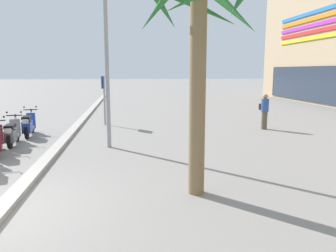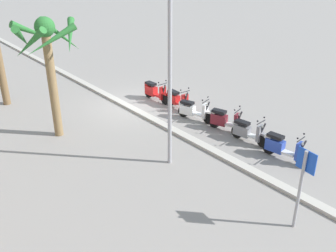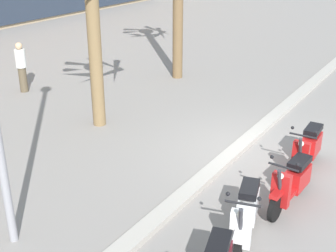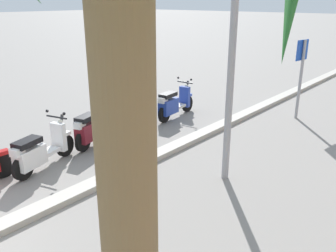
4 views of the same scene
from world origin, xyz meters
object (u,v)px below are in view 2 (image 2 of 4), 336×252
Objects in this scene: scooter_red_gap_after_mid at (155,91)px; street_lamp at (170,57)px; scooter_red_mid_front at (177,100)px; scooter_white_second_in_line at (193,110)px; scooter_blue_far_back at (282,147)px; crossing_sign at (302,181)px; scooter_maroon_mid_rear at (224,120)px; scooter_grey_last_in_row at (248,131)px; palm_tree_near_sign at (47,49)px.

street_lamp is (-5.30, 3.39, 3.42)m from scooter_red_gap_after_mid.
scooter_red_mid_front and scooter_red_gap_after_mid have the same top height.
scooter_white_second_in_line is 1.50m from scooter_red_mid_front.
crossing_sign is (-2.50, 2.90, 1.04)m from scooter_blue_far_back.
scooter_blue_far_back and scooter_maroon_mid_rear have the same top height.
scooter_maroon_mid_rear is (1.30, -0.06, 0.02)m from scooter_grey_last_in_row.
crossing_sign reaches higher than scooter_blue_far_back.
scooter_maroon_mid_rear is at bearing -28.98° from crossing_sign.
street_lamp is (-4.68, -2.14, 0.26)m from palm_tree_near_sign.
scooter_grey_last_in_row is 0.94× the size of scooter_red_gap_after_mid.
scooter_red_mid_front is (1.47, -0.32, -0.00)m from scooter_white_second_in_line.
scooter_white_second_in_line is 1.00× the size of scooter_red_mid_front.
street_lamp is (-3.75, 3.57, 3.45)m from scooter_red_mid_front.
crossing_sign is at bearing 158.79° from scooter_white_second_in_line.
scooter_maroon_mid_rear is 3.14m from scooter_red_mid_front.
scooter_maroon_mid_rear is 0.95× the size of scooter_white_second_in_line.
crossing_sign reaches higher than scooter_red_mid_front.
scooter_red_gap_after_mid is 6.40m from palm_tree_near_sign.
street_lamp is at bearing 125.02° from scooter_white_second_in_line.
scooter_red_gap_after_mid is at bearing -0.20° from scooter_blue_far_back.
palm_tree_near_sign is at bearing 46.16° from scooter_grey_last_in_row.
palm_tree_near_sign reaches higher than scooter_maroon_mid_rear.
scooter_red_mid_front is 0.74× the size of crossing_sign.
palm_tree_near_sign is at bearing 15.28° from crossing_sign.
scooter_maroon_mid_rear is 0.27× the size of street_lamp.
palm_tree_near_sign reaches higher than scooter_grey_last_in_row.
street_lamp reaches higher than crossing_sign.
scooter_maroon_mid_rear is 6.37m from crossing_sign.
scooter_red_gap_after_mid is 7.16m from street_lamp.
scooter_red_mid_front is (4.44, -0.11, -0.00)m from scooter_grey_last_in_row.
scooter_blue_far_back is 6.13m from scooter_red_mid_front.
street_lamp is (-2.28, 3.25, 3.44)m from scooter_white_second_in_line.
street_lamp is (4.89, 0.47, 2.38)m from crossing_sign.
scooter_maroon_mid_rear is 4.95m from street_lamp.
scooter_maroon_mid_rear is (2.99, -0.15, -0.00)m from scooter_blue_far_back.
palm_tree_near_sign is (9.56, 2.61, 2.12)m from crossing_sign.
scooter_red_mid_front is 0.37× the size of palm_tree_near_sign.
street_lamp reaches higher than scooter_grey_last_in_row.
scooter_blue_far_back and scooter_red_mid_front have the same top height.
palm_tree_near_sign is at bearing 54.27° from scooter_maroon_mid_rear.
scooter_white_second_in_line is 7.76m from crossing_sign.
scooter_maroon_mid_rear is 0.92× the size of scooter_red_gap_after_mid.
scooter_blue_far_back is 4.66m from scooter_white_second_in_line.
street_lamp is at bearing 78.62° from scooter_grey_last_in_row.
scooter_red_gap_after_mid is at bearing 1.48° from scooter_maroon_mid_rear.
scooter_red_gap_after_mid is (7.68, -0.03, -0.00)m from scooter_blue_far_back.
crossing_sign is at bearing -164.72° from palm_tree_near_sign.
scooter_maroon_mid_rear and scooter_red_mid_front have the same top height.
scooter_maroon_mid_rear is 0.35× the size of palm_tree_near_sign.
scooter_white_second_in_line is 0.98× the size of scooter_red_gap_after_mid.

